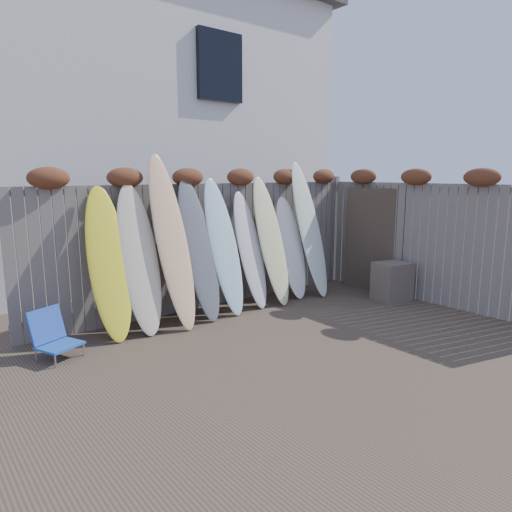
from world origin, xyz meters
TOP-DOWN VIEW (x-y plane):
  - ground at (0.00, 0.00)m, footprint 80.00×80.00m
  - back_fence at (0.06, 2.39)m, footprint 6.05×0.28m
  - right_fence at (2.99, 0.25)m, footprint 0.28×4.40m
  - house at (0.50, 6.50)m, footprint 8.50×5.50m
  - beach_chair at (-2.65, 1.73)m, footprint 0.59×0.60m
  - wooden_crate at (2.61, 0.71)m, footprint 0.64×0.56m
  - lattice_panel at (2.94, 1.29)m, footprint 0.34×1.24m
  - surfboard_0 at (-1.84, 1.98)m, footprint 0.58×0.75m
  - surfboard_1 at (-1.43, 1.95)m, footprint 0.57×0.74m
  - surfboard_2 at (-0.95, 1.90)m, footprint 0.54×0.88m
  - surfboard_3 at (-0.48, 1.95)m, footprint 0.58×0.78m
  - surfboard_4 at (-0.03, 1.97)m, footprint 0.57×0.78m
  - surfboard_5 at (0.50, 1.98)m, footprint 0.51×0.70m
  - surfboard_6 at (0.91, 1.93)m, footprint 0.55×0.77m
  - surfboard_7 at (1.43, 2.00)m, footprint 0.55×0.66m
  - surfboard_8 at (1.80, 1.93)m, footprint 0.56×0.85m

SIDE VIEW (x-z plane):
  - ground at x=0.00m, z-range 0.00..0.00m
  - beach_chair at x=-2.65m, z-range -0.02..0.56m
  - wooden_crate at x=2.61m, z-range 0.00..0.66m
  - surfboard_7 at x=1.43m, z-range 0.00..1.76m
  - surfboard_5 at x=0.50m, z-range 0.00..1.88m
  - lattice_panel at x=2.94m, z-range 0.00..1.89m
  - surfboard_0 at x=-1.84m, z-range 0.00..2.01m
  - surfboard_1 at x=-1.43m, z-range 0.00..2.03m
  - surfboard_4 at x=-0.03m, z-range 0.00..2.10m
  - surfboard_3 at x=-0.48m, z-range 0.00..2.10m
  - surfboard_6 at x=0.91m, z-range 0.00..2.11m
  - right_fence at x=2.99m, z-range 0.02..2.26m
  - back_fence at x=0.06m, z-range 0.06..2.30m
  - surfboard_8 at x=1.80m, z-range 0.00..2.37m
  - surfboard_2 at x=-0.95m, z-range 0.00..2.45m
  - house at x=0.50m, z-range 0.04..6.36m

